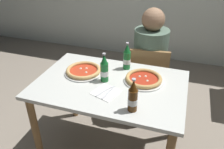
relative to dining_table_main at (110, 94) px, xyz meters
name	(u,v)px	position (x,y,z in m)	size (l,w,h in m)	color
ground_plane	(110,148)	(0.00, 0.00, -0.64)	(8.00, 8.00, 0.00)	gray
dining_table_main	(110,94)	(0.00, 0.00, 0.00)	(1.20, 0.80, 0.75)	silver
chair_behind_table	(148,78)	(0.22, 0.61, -0.15)	(0.45, 0.45, 0.85)	olive
diner_seated	(149,68)	(0.21, 0.66, -0.05)	(0.34, 0.34, 1.21)	#2D3342
pizza_margherita_near	(84,71)	(-0.27, 0.08, 0.13)	(0.33, 0.33, 0.04)	white
pizza_marinara_far	(144,79)	(0.25, 0.11, 0.13)	(0.32, 0.32, 0.04)	white
beer_bottle_left	(127,58)	(0.06, 0.28, 0.22)	(0.07, 0.07, 0.25)	#196B2D
beer_bottle_center	(133,97)	(0.25, -0.28, 0.22)	(0.07, 0.07, 0.25)	#512D0F
beer_bottle_right	(104,70)	(-0.05, 0.02, 0.22)	(0.07, 0.07, 0.25)	#196B2D
napkin_with_cutlery	(106,92)	(0.02, -0.14, 0.12)	(0.23, 0.23, 0.01)	white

